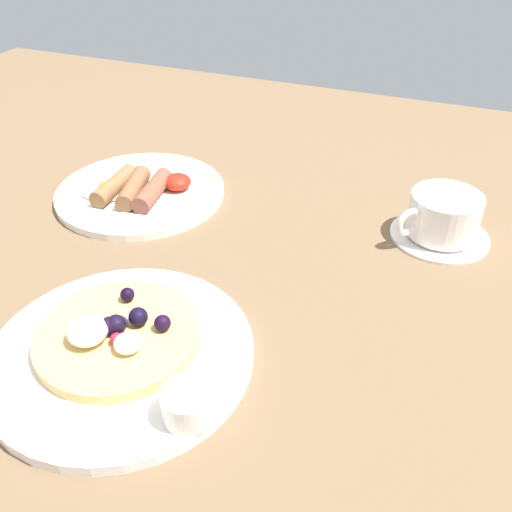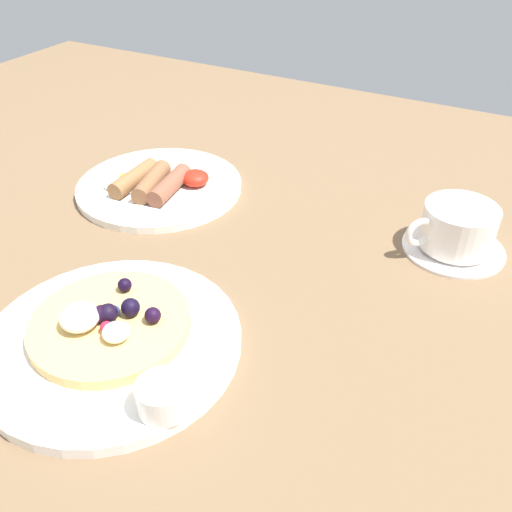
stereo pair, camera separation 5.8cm
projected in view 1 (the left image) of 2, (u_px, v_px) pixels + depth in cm
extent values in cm
cube|color=brown|center=(251.00, 282.00, 66.82)|extent=(186.68, 132.77, 3.00)
cylinder|color=white|center=(122.00, 353.00, 54.33)|extent=(26.05, 26.05, 1.25)
cylinder|color=#DEB567|center=(118.00, 336.00, 54.57)|extent=(16.31, 16.31, 1.23)
sphere|color=black|center=(127.00, 295.00, 57.59)|extent=(1.50, 1.50, 1.50)
sphere|color=black|center=(138.00, 317.00, 54.49)|extent=(1.92, 1.92, 1.92)
sphere|color=navy|center=(121.00, 322.00, 54.35)|extent=(1.24, 1.24, 1.24)
sphere|color=black|center=(116.00, 324.00, 53.54)|extent=(1.99, 1.99, 1.99)
sphere|color=black|center=(163.00, 323.00, 53.95)|extent=(1.65, 1.65, 1.65)
sphere|color=red|center=(117.00, 339.00, 52.43)|extent=(1.27, 1.27, 1.27)
sphere|color=black|center=(110.00, 326.00, 53.51)|extent=(1.84, 1.84, 1.84)
sphere|color=black|center=(111.00, 327.00, 53.60)|extent=(1.46, 1.46, 1.46)
ellipsoid|color=white|center=(128.00, 343.00, 51.74)|extent=(2.69, 2.69, 1.61)
ellipsoid|color=white|center=(87.00, 331.00, 52.55)|extent=(3.92, 3.92, 2.35)
cylinder|color=white|center=(187.00, 404.00, 46.62)|extent=(4.46, 4.46, 2.99)
cylinder|color=brown|center=(187.00, 400.00, 46.27)|extent=(3.66, 3.66, 0.36)
cylinder|color=white|center=(141.00, 192.00, 80.63)|extent=(24.29, 24.29, 1.08)
cylinder|color=brown|center=(153.00, 190.00, 77.44)|extent=(3.87, 9.50, 2.53)
cylinder|color=brown|center=(134.00, 188.00, 78.00)|extent=(4.90, 9.57, 2.53)
cylinder|color=#8E603A|center=(115.00, 186.00, 78.56)|extent=(2.93, 9.33, 2.53)
ellipsoid|color=white|center=(106.00, 190.00, 79.37)|extent=(7.25, 6.16, 0.60)
sphere|color=yellow|center=(105.00, 187.00, 79.08)|extent=(2.00, 2.00, 2.00)
ellipsoid|color=#B32414|center=(177.00, 182.00, 79.82)|extent=(3.97, 3.97, 2.18)
cylinder|color=white|center=(439.00, 235.00, 71.90)|extent=(12.62, 12.62, 0.75)
cylinder|color=white|center=(444.00, 214.00, 70.09)|extent=(8.95, 8.95, 5.42)
torus|color=white|center=(409.00, 222.00, 68.07)|extent=(3.21, 3.34, 3.84)
cylinder|color=#927359|center=(447.00, 202.00, 69.08)|extent=(7.61, 7.61, 0.43)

